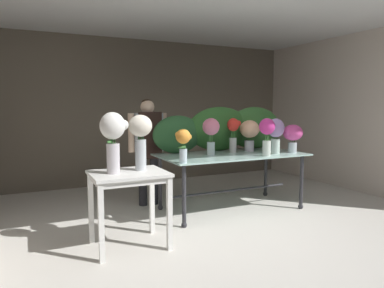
{
  "coord_description": "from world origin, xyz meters",
  "views": [
    {
      "loc": [
        -2.21,
        -2.67,
        1.46
      ],
      "look_at": [
        -0.36,
        1.21,
        0.99
      ],
      "focal_mm": 33.37,
      "sensor_mm": 36.0,
      "label": 1
    }
  ],
  "objects_px": {
    "vase_sunset_peonies": "(183,142)",
    "vase_peach_roses": "(250,132)",
    "display_table_glass": "(231,161)",
    "vase_rosy_anemones": "(211,131)",
    "vase_scarlet_hydrangea": "(233,132)",
    "vase_lilac_snapdragons": "(276,132)",
    "vase_cream_lisianthus_tall": "(140,135)",
    "vase_magenta_carnations": "(267,132)",
    "florist": "(148,141)",
    "vase_fuchsia_freesia": "(292,135)",
    "vase_white_roses_tall": "(113,135)",
    "side_table_white": "(129,182)"
  },
  "relations": [
    {
      "from": "vase_rosy_anemones",
      "to": "vase_scarlet_hydrangea",
      "type": "distance_m",
      "value": 0.42
    },
    {
      "from": "display_table_glass",
      "to": "vase_peach_roses",
      "type": "relative_size",
      "value": 4.43
    },
    {
      "from": "vase_rosy_anemones",
      "to": "vase_fuchsia_freesia",
      "type": "relative_size",
      "value": 1.25
    },
    {
      "from": "vase_scarlet_hydrangea",
      "to": "vase_peach_roses",
      "type": "xyz_separation_m",
      "value": [
        0.29,
        0.02,
        -0.01
      ]
    },
    {
      "from": "side_table_white",
      "to": "florist",
      "type": "relative_size",
      "value": 0.51
    },
    {
      "from": "florist",
      "to": "vase_sunset_peonies",
      "type": "relative_size",
      "value": 3.89
    },
    {
      "from": "vase_scarlet_hydrangea",
      "to": "vase_sunset_peonies",
      "type": "height_order",
      "value": "vase_scarlet_hydrangea"
    },
    {
      "from": "vase_rosy_anemones",
      "to": "display_table_glass",
      "type": "bearing_deg",
      "value": -6.25
    },
    {
      "from": "vase_sunset_peonies",
      "to": "vase_peach_roses",
      "type": "height_order",
      "value": "vase_peach_roses"
    },
    {
      "from": "florist",
      "to": "vase_rosy_anemones",
      "type": "relative_size",
      "value": 3.09
    },
    {
      "from": "vase_rosy_anemones",
      "to": "vase_sunset_peonies",
      "type": "bearing_deg",
      "value": -143.57
    },
    {
      "from": "vase_sunset_peonies",
      "to": "vase_peach_roses",
      "type": "relative_size",
      "value": 0.87
    },
    {
      "from": "vase_peach_roses",
      "to": "vase_scarlet_hydrangea",
      "type": "bearing_deg",
      "value": -175.77
    },
    {
      "from": "display_table_glass",
      "to": "vase_rosy_anemones",
      "type": "distance_m",
      "value": 0.53
    },
    {
      "from": "vase_rosy_anemones",
      "to": "vase_white_roses_tall",
      "type": "height_order",
      "value": "vase_white_roses_tall"
    },
    {
      "from": "florist",
      "to": "vase_magenta_carnations",
      "type": "distance_m",
      "value": 1.69
    },
    {
      "from": "vase_lilac_snapdragons",
      "to": "florist",
      "type": "bearing_deg",
      "value": 147.96
    },
    {
      "from": "side_table_white",
      "to": "vase_fuchsia_freesia",
      "type": "xyz_separation_m",
      "value": [
        2.5,
        0.43,
        0.36
      ]
    },
    {
      "from": "vase_sunset_peonies",
      "to": "florist",
      "type": "bearing_deg",
      "value": 92.48
    },
    {
      "from": "vase_scarlet_hydrangea",
      "to": "vase_cream_lisianthus_tall",
      "type": "height_order",
      "value": "vase_cream_lisianthus_tall"
    },
    {
      "from": "vase_white_roses_tall",
      "to": "display_table_glass",
      "type": "bearing_deg",
      "value": 20.77
    },
    {
      "from": "vase_rosy_anemones",
      "to": "vase_white_roses_tall",
      "type": "xyz_separation_m",
      "value": [
        -1.49,
        -0.72,
        0.05
      ]
    },
    {
      "from": "display_table_glass",
      "to": "vase_cream_lisianthus_tall",
      "type": "bearing_deg",
      "value": -157.53
    },
    {
      "from": "display_table_glass",
      "to": "florist",
      "type": "bearing_deg",
      "value": 143.58
    },
    {
      "from": "vase_peach_roses",
      "to": "vase_white_roses_tall",
      "type": "height_order",
      "value": "vase_white_roses_tall"
    },
    {
      "from": "vase_peach_roses",
      "to": "vase_white_roses_tall",
      "type": "distance_m",
      "value": 2.34
    },
    {
      "from": "vase_lilac_snapdragons",
      "to": "vase_cream_lisianthus_tall",
      "type": "relative_size",
      "value": 0.85
    },
    {
      "from": "vase_magenta_carnations",
      "to": "vase_cream_lisianthus_tall",
      "type": "xyz_separation_m",
      "value": [
        -1.81,
        -0.24,
        0.05
      ]
    },
    {
      "from": "vase_sunset_peonies",
      "to": "vase_lilac_snapdragons",
      "type": "xyz_separation_m",
      "value": [
        1.48,
        0.18,
        0.05
      ]
    },
    {
      "from": "vase_sunset_peonies",
      "to": "vase_white_roses_tall",
      "type": "height_order",
      "value": "vase_white_roses_tall"
    },
    {
      "from": "side_table_white",
      "to": "vase_lilac_snapdragons",
      "type": "height_order",
      "value": "vase_lilac_snapdragons"
    },
    {
      "from": "vase_sunset_peonies",
      "to": "vase_cream_lisianthus_tall",
      "type": "height_order",
      "value": "vase_cream_lisianthus_tall"
    },
    {
      "from": "vase_sunset_peonies",
      "to": "vase_peach_roses",
      "type": "bearing_deg",
      "value": 23.03
    },
    {
      "from": "vase_peach_roses",
      "to": "vase_cream_lisianthus_tall",
      "type": "xyz_separation_m",
      "value": [
        -1.89,
        -0.76,
        0.07
      ]
    },
    {
      "from": "vase_scarlet_hydrangea",
      "to": "vase_peach_roses",
      "type": "relative_size",
      "value": 1.08
    },
    {
      "from": "vase_fuchsia_freesia",
      "to": "vase_sunset_peonies",
      "type": "bearing_deg",
      "value": -174.51
    },
    {
      "from": "florist",
      "to": "vase_fuchsia_freesia",
      "type": "bearing_deg",
      "value": -27.8
    },
    {
      "from": "display_table_glass",
      "to": "vase_scarlet_hydrangea",
      "type": "relative_size",
      "value": 4.12
    },
    {
      "from": "vase_fuchsia_freesia",
      "to": "vase_lilac_snapdragons",
      "type": "height_order",
      "value": "vase_lilac_snapdragons"
    },
    {
      "from": "vase_fuchsia_freesia",
      "to": "side_table_white",
      "type": "bearing_deg",
      "value": -170.19
    },
    {
      "from": "display_table_glass",
      "to": "vase_white_roses_tall",
      "type": "height_order",
      "value": "vase_white_roses_tall"
    },
    {
      "from": "vase_magenta_carnations",
      "to": "display_table_glass",
      "type": "bearing_deg",
      "value": 129.66
    },
    {
      "from": "display_table_glass",
      "to": "vase_magenta_carnations",
      "type": "xyz_separation_m",
      "value": [
        0.31,
        -0.37,
        0.42
      ]
    },
    {
      "from": "vase_rosy_anemones",
      "to": "vase_cream_lisianthus_tall",
      "type": "bearing_deg",
      "value": -151.25
    },
    {
      "from": "display_table_glass",
      "to": "vase_white_roses_tall",
      "type": "bearing_deg",
      "value": -159.23
    },
    {
      "from": "side_table_white",
      "to": "vase_lilac_snapdragons",
      "type": "bearing_deg",
      "value": 11.2
    },
    {
      "from": "vase_magenta_carnations",
      "to": "vase_peach_roses",
      "type": "relative_size",
      "value": 1.1
    },
    {
      "from": "vase_rosy_anemones",
      "to": "vase_scarlet_hydrangea",
      "type": "bearing_deg",
      "value": 11.73
    },
    {
      "from": "florist",
      "to": "vase_rosy_anemones",
      "type": "height_order",
      "value": "florist"
    },
    {
      "from": "side_table_white",
      "to": "vase_cream_lisianthus_tall",
      "type": "relative_size",
      "value": 1.35
    }
  ]
}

